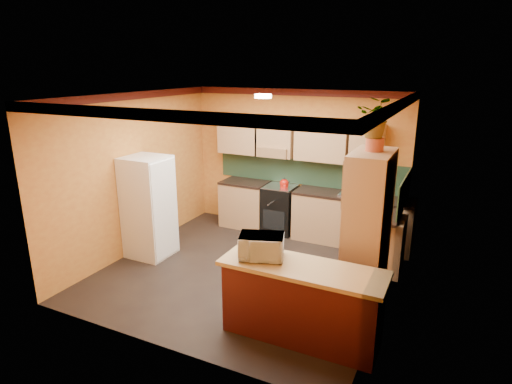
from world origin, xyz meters
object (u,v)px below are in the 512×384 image
Objects in this scene: fridge at (149,207)px; stove at (280,209)px; pantry at (367,232)px; breakfast_bar at (301,304)px; microwave at (261,246)px; base_cabinets_back at (311,214)px.

stove is at bearing 51.07° from fridge.
pantry is 1.17× the size of breakfast_bar.
pantry is 1.31m from breakfast_bar.
pantry reaches higher than microwave.
fridge is 3.30× the size of microwave.
stove is 1.77× the size of microwave.
stove is 0.51× the size of breakfast_bar.
fridge is 3.32m from breakfast_bar.
pantry is at bearing -44.30° from stove.
microwave is at bearing -82.39° from base_cabinets_back.
pantry is 4.08× the size of microwave.
breakfast_bar is at bearing -19.55° from microwave.
fridge reaches higher than microwave.
base_cabinets_back is 2.03× the size of breakfast_bar.
base_cabinets_back is 2.15× the size of fridge.
fridge is 0.81× the size of pantry.
base_cabinets_back is 2.95m from fridge.
base_cabinets_back is 3.13m from microwave.
microwave is (-0.51, 0.00, 0.63)m from breakfast_bar.
fridge is 2.83m from microwave.
fridge is 0.94× the size of breakfast_bar.
fridge reaches higher than breakfast_bar.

